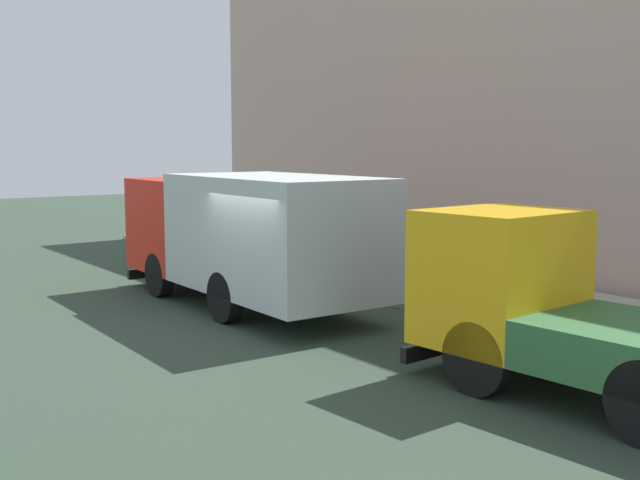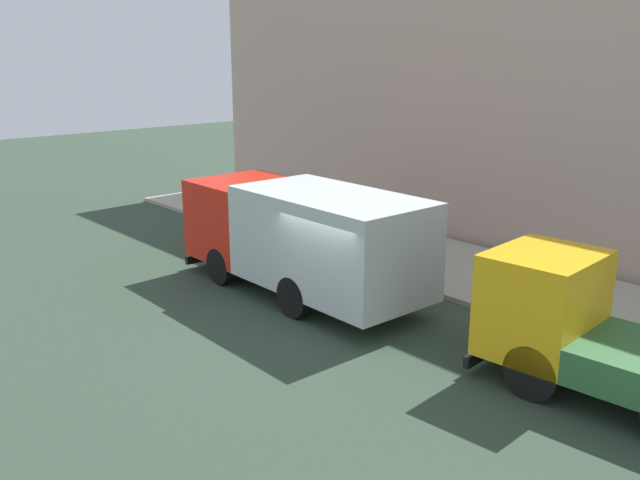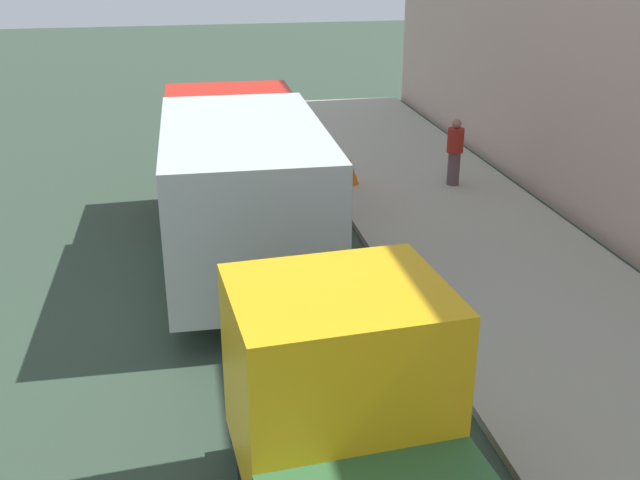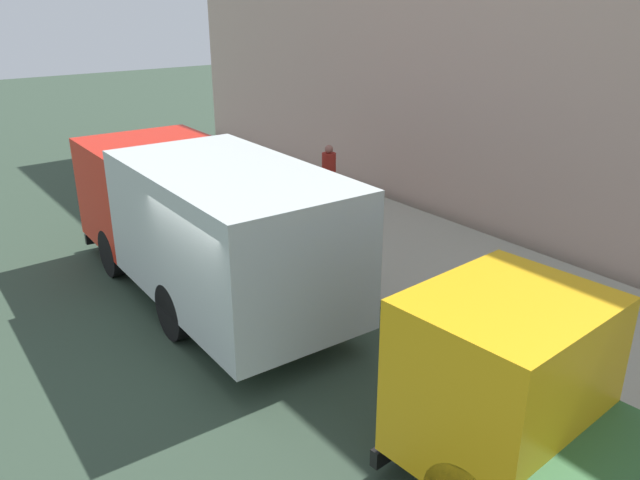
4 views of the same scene
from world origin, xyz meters
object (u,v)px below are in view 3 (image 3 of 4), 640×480
large_utility_truck (240,177)px  traffic_cone_orange (350,171)px  small_flatbed_truck (374,474)px  pedestrian_walking (455,151)px

large_utility_truck → traffic_cone_orange: (2.89, 3.54, -1.15)m
large_utility_truck → small_flatbed_truck: size_ratio=1.27×
small_flatbed_truck → pedestrian_walking: size_ratio=3.71×
large_utility_truck → pedestrian_walking: (5.26, 3.02, -0.64)m
small_flatbed_truck → pedestrian_walking: 11.74m
pedestrian_walking → traffic_cone_orange: size_ratio=2.58×
pedestrian_walking → small_flatbed_truck: bearing=69.2°
large_utility_truck → pedestrian_walking: size_ratio=4.69×
small_flatbed_truck → pedestrian_walking: (4.78, 10.72, -0.21)m
large_utility_truck → traffic_cone_orange: large_utility_truck is taller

